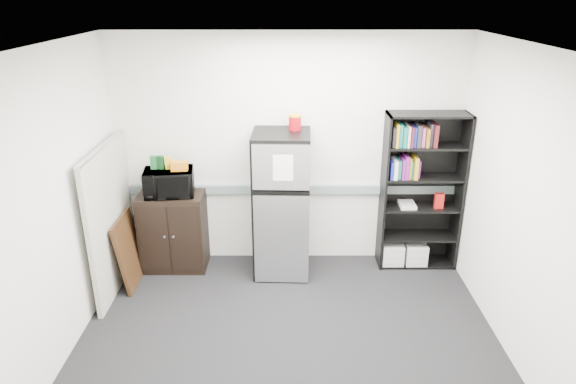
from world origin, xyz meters
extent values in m
plane|color=black|center=(0.00, 0.00, 0.00)|extent=(4.00, 4.00, 0.00)
cube|color=white|center=(0.00, 1.75, 1.35)|extent=(4.00, 0.02, 2.70)
cube|color=white|center=(2.00, 0.00, 1.35)|extent=(0.02, 3.50, 2.70)
cube|color=white|center=(-2.00, 0.00, 1.35)|extent=(0.02, 3.50, 2.70)
cube|color=white|center=(0.00, 0.00, 2.70)|extent=(4.00, 3.50, 0.02)
cube|color=gray|center=(0.00, 1.72, 0.90)|extent=(3.92, 0.05, 0.10)
cube|color=white|center=(-0.35, 1.74, 1.55)|extent=(0.14, 0.00, 0.10)
cube|color=black|center=(1.09, 1.56, 0.93)|extent=(0.02, 0.34, 1.85)
cube|color=black|center=(1.97, 1.56, 0.93)|extent=(0.02, 0.34, 1.85)
cube|color=black|center=(1.53, 1.72, 0.93)|extent=(0.90, 0.02, 1.85)
cube|color=black|center=(1.53, 1.56, 1.84)|extent=(0.90, 0.34, 0.02)
cube|color=black|center=(1.53, 1.56, 0.02)|extent=(0.85, 0.32, 0.03)
cube|color=black|center=(1.53, 1.56, 0.37)|extent=(0.85, 0.32, 0.03)
cube|color=black|center=(1.53, 1.56, 0.74)|extent=(0.85, 0.32, 0.02)
cube|color=black|center=(1.53, 1.56, 1.11)|extent=(0.85, 0.32, 0.02)
cube|color=black|center=(1.53, 1.56, 1.48)|extent=(0.85, 0.32, 0.02)
cube|color=silver|center=(1.25, 1.55, 0.16)|extent=(0.25, 0.30, 0.25)
cube|color=silver|center=(1.53, 1.55, 0.16)|extent=(0.25, 0.30, 0.25)
cube|color=#A09C8E|center=(-1.90, 1.08, 0.80)|extent=(0.05, 1.30, 1.60)
cube|color=#B2B2B7|center=(-1.90, 1.08, 1.61)|extent=(0.06, 1.30, 0.02)
cube|color=black|center=(-1.34, 1.50, 0.46)|extent=(0.74, 0.46, 0.93)
cube|color=black|center=(-1.52, 1.27, 0.46)|extent=(0.34, 0.01, 0.82)
cube|color=black|center=(-1.16, 1.27, 0.46)|extent=(0.34, 0.01, 0.82)
cylinder|color=#B2B2B7|center=(-1.39, 1.25, 0.51)|extent=(0.02, 0.02, 0.02)
cylinder|color=#B2B2B7|center=(-1.29, 1.25, 0.51)|extent=(0.02, 0.02, 0.02)
imported|color=black|center=(-1.34, 1.48, 1.08)|extent=(0.59, 0.44, 0.30)
cube|color=#195A29|center=(-1.50, 1.52, 1.30)|extent=(0.07, 0.05, 0.15)
cube|color=#0D3917|center=(-1.43, 1.52, 1.30)|extent=(0.08, 0.07, 0.15)
cube|color=gold|center=(-1.34, 1.52, 1.30)|extent=(0.07, 0.06, 0.14)
cube|color=orange|center=(-1.21, 1.47, 1.28)|extent=(0.19, 0.12, 0.10)
cube|color=black|center=(-0.07, 1.43, 0.82)|extent=(0.65, 0.65, 1.65)
cube|color=#BCBDC2|center=(-0.07, 1.10, 1.38)|extent=(0.60, 0.04, 0.49)
cube|color=#BCBDC2|center=(-0.07, 1.10, 0.54)|extent=(0.60, 0.04, 1.06)
cube|color=black|center=(-0.07, 1.09, 1.10)|extent=(0.60, 0.03, 0.03)
cube|color=white|center=(-0.05, 1.09, 1.38)|extent=(0.21, 0.01, 0.28)
cube|color=black|center=(-0.07, 1.43, 1.66)|extent=(0.65, 0.65, 0.02)
cylinder|color=#A10713|center=(0.07, 1.55, 1.75)|extent=(0.14, 0.14, 0.17)
cylinder|color=gold|center=(0.07, 1.55, 1.85)|extent=(0.14, 0.14, 0.02)
cube|color=black|center=(-1.77, 1.13, 0.40)|extent=(0.15, 0.62, 0.80)
cube|color=beige|center=(-1.75, 1.13, 0.40)|extent=(0.10, 0.53, 0.67)
camera|label=1|loc=(-0.01, -3.91, 3.11)|focal=32.00mm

